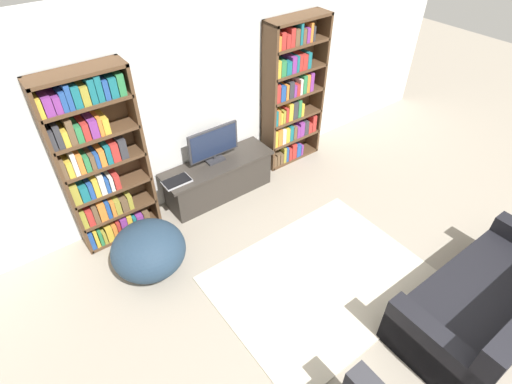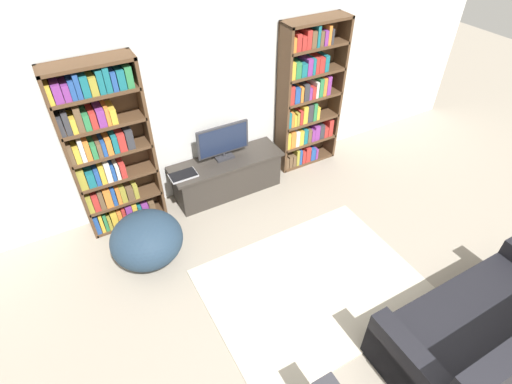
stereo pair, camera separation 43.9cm
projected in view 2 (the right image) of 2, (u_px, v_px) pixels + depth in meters
wall_back at (203, 97)px, 4.83m from camera, size 8.80×0.06×2.60m
bookshelf_left at (107, 152)px, 4.41m from camera, size 0.91×0.30×2.06m
bookshelf_right at (306, 99)px, 5.42m from camera, size 0.91×0.30×2.06m
tv_stand at (227, 176)px, 5.34m from camera, size 1.50×0.48×0.51m
television at (223, 141)px, 5.06m from camera, size 0.70×0.16×0.47m
laptop at (183, 175)px, 4.91m from camera, size 0.34×0.20×0.03m
area_rug at (313, 286)px, 4.27m from camera, size 2.23×1.69×0.02m
couch_right_sofa at (488, 332)px, 3.56m from camera, size 1.94×0.93×0.86m
beanbag_ottoman at (147, 240)px, 4.41m from camera, size 0.80×0.80×0.57m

